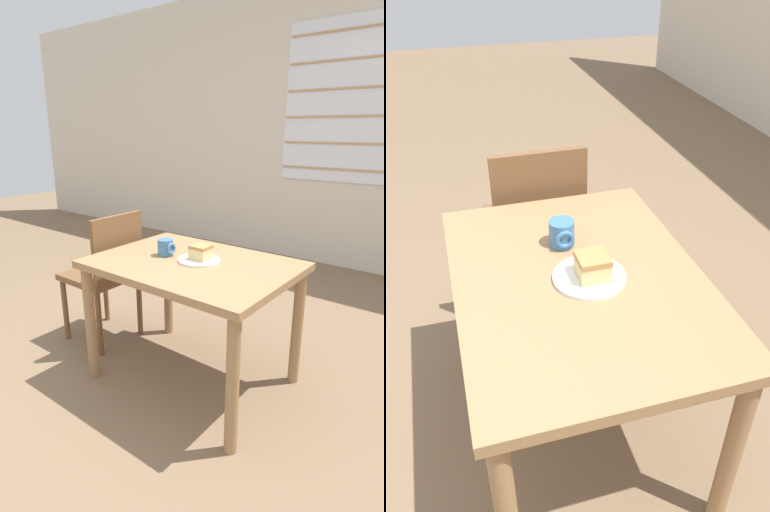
# 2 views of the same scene
# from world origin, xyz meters

# --- Properties ---
(ground_plane) EXTENTS (14.00, 14.00, 0.00)m
(ground_plane) POSITION_xyz_m (0.00, 0.00, 0.00)
(ground_plane) COLOR #7A6047
(wall_back) EXTENTS (10.00, 0.09, 2.80)m
(wall_back) POSITION_xyz_m (0.00, 3.03, 1.41)
(wall_back) COLOR beige
(wall_back) RESTS_ON ground_plane
(dining_table_near) EXTENTS (1.05, 0.77, 0.72)m
(dining_table_near) POSITION_xyz_m (0.01, 0.49, 0.61)
(dining_table_near) COLOR #9E754C
(dining_table_near) RESTS_ON ground_plane
(chair_near_window) EXTENTS (0.41, 0.41, 0.89)m
(chair_near_window) POSITION_xyz_m (-0.72, 0.50, 0.50)
(chair_near_window) COLOR brown
(chair_near_window) RESTS_ON ground_plane
(plate) EXTENTS (0.23, 0.23, 0.01)m
(plate) POSITION_xyz_m (0.03, 0.52, 0.72)
(plate) COLOR white
(plate) RESTS_ON dining_table_near
(cake_slice) EXTENTS (0.10, 0.10, 0.08)m
(cake_slice) POSITION_xyz_m (0.03, 0.53, 0.77)
(cake_slice) COLOR #E0C67F
(cake_slice) RESTS_ON plate
(coffee_mug) EXTENTS (0.09, 0.09, 0.09)m
(coffee_mug) POSITION_xyz_m (-0.18, 0.49, 0.76)
(coffee_mug) COLOR teal
(coffee_mug) RESTS_ON dining_table_near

